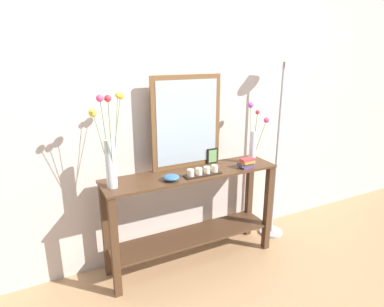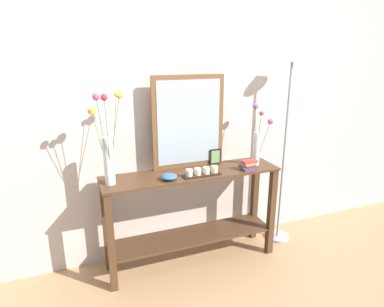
{
  "view_description": "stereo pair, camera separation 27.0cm",
  "coord_description": "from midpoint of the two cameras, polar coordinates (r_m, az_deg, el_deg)",
  "views": [
    {
      "loc": [
        -1.17,
        -2.3,
        1.8
      ],
      "look_at": [
        0.0,
        0.0,
        1.01
      ],
      "focal_mm": 30.81,
      "sensor_mm": 36.0,
      "label": 1
    },
    {
      "loc": [
        -0.93,
        -2.41,
        1.8
      ],
      "look_at": [
        0.0,
        0.0,
        1.01
      ],
      "focal_mm": 30.81,
      "sensor_mm": 36.0,
      "label": 2
    }
  ],
  "objects": [
    {
      "name": "floor_lamp",
      "position": [
        3.17,
        18.55,
        5.87
      ],
      "size": [
        0.24,
        0.24,
        1.83
      ],
      "color": "#9E9EA3",
      "rests_on": "ground"
    },
    {
      "name": "console_table",
      "position": [
        2.88,
        2.72,
        -9.37
      ],
      "size": [
        1.51,
        0.37,
        0.85
      ],
      "color": "#472D1C",
      "rests_on": "ground"
    },
    {
      "name": "book_stack",
      "position": [
        2.86,
        12.43,
        -1.98
      ],
      "size": [
        0.14,
        0.09,
        0.08
      ],
      "color": "#663884",
      "rests_on": "console_table"
    },
    {
      "name": "mirror_leaning",
      "position": [
        2.79,
        2.18,
        5.4
      ],
      "size": [
        0.63,
        0.03,
        0.79
      ],
      "color": "brown",
      "rests_on": "console_table"
    },
    {
      "name": "decorative_bowl",
      "position": [
        2.58,
        -1.02,
        -4.07
      ],
      "size": [
        0.13,
        0.13,
        0.05
      ],
      "color": "#2D5B84",
      "rests_on": "console_table"
    },
    {
      "name": "wall_back",
      "position": [
        2.89,
        0.51,
        8.07
      ],
      "size": [
        6.4,
        0.08,
        2.7
      ],
      "primitive_type": "cube",
      "color": "beige",
      "rests_on": "ground"
    },
    {
      "name": "vase_right",
      "position": [
        2.95,
        13.88,
        2.15
      ],
      "size": [
        0.12,
        0.23,
        0.54
      ],
      "color": "silver",
      "rests_on": "console_table"
    },
    {
      "name": "ground_plane",
      "position": [
        3.15,
        2.58,
        -18.07
      ],
      "size": [
        7.0,
        6.0,
        0.02
      ],
      "primitive_type": "cube",
      "color": "#A87F56"
    },
    {
      "name": "picture_frame_small",
      "position": [
        2.95,
        6.66,
        -0.57
      ],
      "size": [
        0.1,
        0.01,
        0.14
      ],
      "color": "black",
      "rests_on": "console_table"
    },
    {
      "name": "tall_vase_left",
      "position": [
        2.46,
        -11.37,
        0.88
      ],
      "size": [
        0.27,
        0.23,
        0.7
      ],
      "color": "silver",
      "rests_on": "console_table"
    },
    {
      "name": "candle_tray",
      "position": [
        2.67,
        4.63,
        -3.31
      ],
      "size": [
        0.32,
        0.09,
        0.07
      ],
      "color": "black",
      "rests_on": "console_table"
    }
  ]
}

